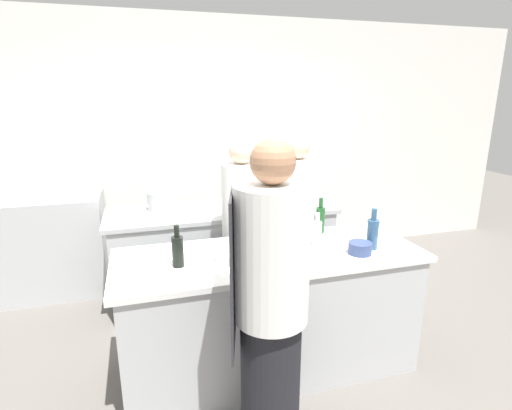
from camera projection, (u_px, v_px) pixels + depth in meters
The scene contains 17 objects.
ground_plane at pixel (269, 364), 3.02m from camera, with size 16.00×16.00×0.00m, color #605B56.
wall_back at pixel (213, 145), 4.61m from camera, with size 8.00×0.06×2.80m.
prep_counter at pixel (270, 311), 2.89m from camera, with size 2.13×0.78×0.91m.
pass_counter at pixel (223, 252), 3.96m from camera, with size 2.17×0.73×0.91m.
oven_range at pixel (55, 245), 4.03m from camera, with size 0.97×0.66×1.00m.
chef_at_prep_near at pixel (271, 306), 2.12m from camera, with size 0.45×0.43×1.78m.
chef_at_stove at pixel (243, 235), 3.36m from camera, with size 0.37×0.35×1.64m.
chef_at_pass_far at pixel (295, 230), 3.43m from camera, with size 0.37×0.36×1.67m.
bottle_olive_oil at pixel (178, 250), 2.53m from camera, with size 0.07×0.07×0.28m.
bottle_vinegar at pixel (320, 219), 3.14m from camera, with size 0.07×0.07×0.28m.
bottle_wine at pixel (317, 232), 2.90m from camera, with size 0.07×0.07×0.24m.
bottle_cooking_oil at pixel (241, 234), 2.86m from camera, with size 0.06×0.06×0.24m.
bottle_sauce at pixel (373, 233), 2.81m from camera, with size 0.08×0.08×0.30m.
bowl_mixing_large at pixel (235, 254), 2.66m from camera, with size 0.28×0.28×0.06m.
bowl_prep_small at pixel (360, 248), 2.74m from camera, with size 0.16×0.16×0.08m.
cutting_board at pixel (270, 242), 2.96m from camera, with size 0.30×0.21×0.01m.
stockpot at pixel (161, 201), 3.78m from camera, with size 0.25×0.25×0.17m.
Camera 1 is at (-0.82, -2.45, 1.98)m, focal length 28.00 mm.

